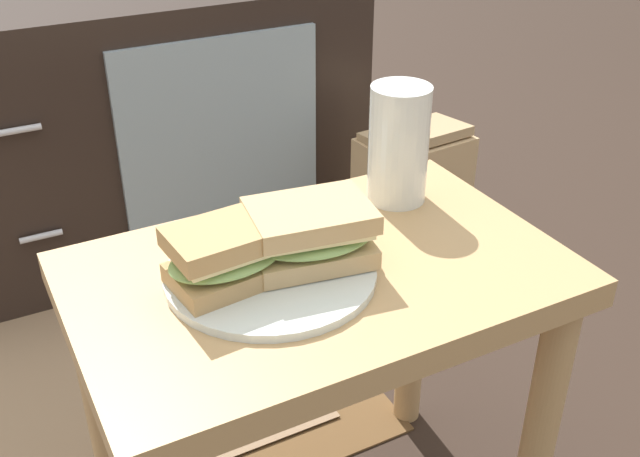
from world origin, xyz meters
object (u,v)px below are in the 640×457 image
at_px(plate, 270,273).
at_px(paper_bag, 411,201).
at_px(sandwich_back, 310,233).
at_px(sandwich_front, 226,255).
at_px(beer_glass, 398,147).
at_px(tv_cabinet, 136,122).

xyz_separation_m(plate, paper_bag, (0.57, 0.53, -0.30)).
xyz_separation_m(plate, sandwich_back, (0.05, -0.00, 0.04)).
height_order(sandwich_front, beer_glass, beer_glass).
bearing_deg(plate, tv_cabinet, 84.27).
xyz_separation_m(tv_cabinet, sandwich_back, (-0.05, -0.94, 0.21)).
bearing_deg(paper_bag, beer_glass, -127.79).
relative_size(beer_glass, paper_bag, 0.46).
distance_m(plate, sandwich_back, 0.06).
bearing_deg(sandwich_front, paper_bag, 40.84).
xyz_separation_m(beer_glass, paper_bag, (0.34, 0.44, -0.37)).
bearing_deg(sandwich_back, paper_bag, 45.97).
height_order(plate, sandwich_back, sandwich_back).
bearing_deg(beer_glass, paper_bag, 52.21).
xyz_separation_m(plate, sandwich_front, (-0.05, 0.00, 0.04)).
bearing_deg(tv_cabinet, sandwich_front, -98.69).
bearing_deg(tv_cabinet, beer_glass, -81.16).
distance_m(beer_glass, paper_bag, 0.67).
bearing_deg(sandwich_front, sandwich_back, -1.67).
bearing_deg(sandwich_back, plate, 178.33).
relative_size(sandwich_back, beer_glass, 1.03).
bearing_deg(sandwich_front, plate, -1.67).
bearing_deg(beer_glass, sandwich_front, -161.33).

